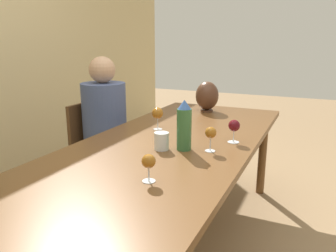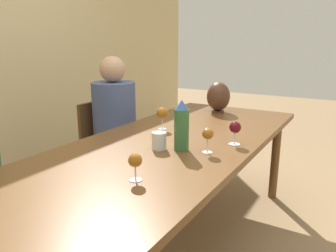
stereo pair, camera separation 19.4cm
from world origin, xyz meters
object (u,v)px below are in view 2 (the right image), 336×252
at_px(water_tumbler, 159,141).
at_px(wine_glass_4, 135,161).
at_px(wine_glass_0, 235,128).
at_px(vase, 218,97).
at_px(chair_far, 110,148).
at_px(water_bottle, 182,126).
at_px(person_far, 116,127).
at_px(wine_glass_1, 208,135).
at_px(wine_glass_3, 162,113).

relative_size(water_tumbler, wine_glass_4, 0.79).
bearing_deg(wine_glass_4, wine_glass_0, -14.91).
distance_m(vase, chair_far, 1.01).
xyz_separation_m(water_bottle, vase, (1.05, 0.22, -0.00)).
height_order(water_bottle, person_far, person_far).
distance_m(water_bottle, wine_glass_4, 0.47).
bearing_deg(wine_glass_1, wine_glass_0, -19.30).
relative_size(water_bottle, person_far, 0.23).
xyz_separation_m(wine_glass_4, chair_far, (0.94, 0.98, -0.37)).
distance_m(water_tumbler, wine_glass_0, 0.45).
bearing_deg(water_bottle, wine_glass_4, -176.58).
bearing_deg(wine_glass_4, vase, 9.19).
bearing_deg(water_bottle, wine_glass_0, -41.08).
height_order(wine_glass_0, wine_glass_4, wine_glass_0).
bearing_deg(chair_far, person_far, -90.00).
xyz_separation_m(wine_glass_3, wine_glass_4, (-0.79, -0.36, -0.02)).
relative_size(wine_glass_4, chair_far, 0.15).
relative_size(water_tumbler, wine_glass_3, 0.64).
xyz_separation_m(water_bottle, wine_glass_4, (-0.46, -0.03, -0.05)).
bearing_deg(water_tumbler, wine_glass_0, -47.85).
bearing_deg(water_tumbler, wine_glass_3, 29.78).
relative_size(water_tumbler, wine_glass_0, 0.71).
relative_size(wine_glass_0, wine_glass_4, 1.12).
relative_size(water_tumbler, wine_glass_1, 0.71).
relative_size(water_tumbler, chair_far, 0.12).
bearing_deg(wine_glass_3, wine_glass_0, -98.00).
height_order(chair_far, person_far, person_far).
bearing_deg(wine_glass_0, vase, 28.60).
distance_m(wine_glass_3, person_far, 0.60).
xyz_separation_m(vase, wine_glass_4, (-1.51, -0.24, -0.05)).
distance_m(vase, person_far, 0.89).
relative_size(water_bottle, water_tumbler, 2.88).
xyz_separation_m(wine_glass_3, person_far, (0.15, 0.54, -0.21)).
bearing_deg(water_bottle, vase, 11.70).
height_order(wine_glass_1, chair_far, wine_glass_1).
bearing_deg(wine_glass_1, wine_glass_4, 167.06).
bearing_deg(wine_glass_4, chair_far, 45.97).
xyz_separation_m(wine_glass_0, wine_glass_3, (0.08, 0.55, 0.01)).
bearing_deg(wine_glass_1, water_bottle, 103.45).
bearing_deg(wine_glass_0, water_bottle, 138.92).
bearing_deg(wine_glass_0, wine_glass_1, 160.70).
distance_m(wine_glass_3, chair_far, 0.75).
bearing_deg(wine_glass_3, chair_far, 76.06).
relative_size(wine_glass_3, wine_glass_4, 1.25).
relative_size(chair_far, person_far, 0.69).
height_order(wine_glass_1, person_far, person_far).
bearing_deg(wine_glass_0, water_tumbler, 132.15).
bearing_deg(wine_glass_4, wine_glass_3, 24.26).
distance_m(water_tumbler, vase, 1.10).
distance_m(water_bottle, chair_far, 1.14).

